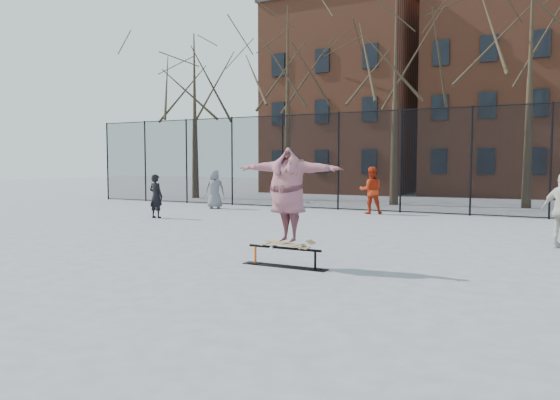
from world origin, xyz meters
The scene contains 10 objects.
ground centered at (0.00, 0.00, 0.00)m, with size 100.00×100.00×0.00m, color slate.
skate_rail centered at (-0.17, 1.18, 0.15)m, with size 1.72×0.26×0.38m.
skateboard centered at (-0.10, 1.18, 0.43)m, with size 0.94×0.22×0.11m, color #A57C42, non-canonical shape.
skater centered at (-0.10, 1.18, 1.36)m, with size 2.14×0.58×1.74m, color #633484.
bystander_grey centered at (-8.78, 11.05, 0.82)m, with size 0.80×0.52×1.65m, color slate.
bystander_black centered at (-8.32, 6.87, 0.77)m, with size 0.56×0.37×1.54m, color black.
bystander_red centered at (-2.24, 12.00, 0.89)m, with size 0.87×0.67×1.78m, color #B32A0F.
fence centered at (-0.01, 13.00, 2.05)m, with size 34.03×0.07×4.00m.
tree_row centered at (-0.25, 17.15, 7.36)m, with size 33.66×7.46×10.67m.
rowhouses centered at (0.72, 26.00, 6.06)m, with size 29.00×7.00×13.00m.
Camera 1 is at (4.61, -7.75, 1.97)m, focal length 35.00 mm.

